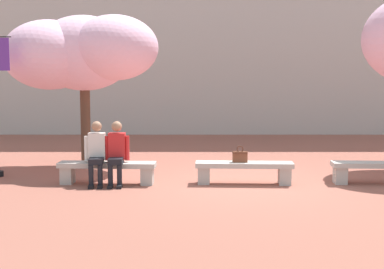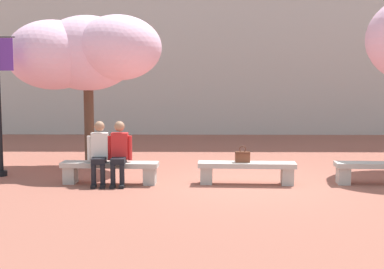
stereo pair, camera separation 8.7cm
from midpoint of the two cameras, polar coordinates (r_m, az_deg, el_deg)
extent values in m
plane|color=#8E5142|center=(11.07, 5.62, -5.27)|extent=(100.00, 100.00, 0.00)
cube|color=#B7B2A8|center=(22.13, 3.03, 14.15)|extent=(28.00, 4.00, 10.46)
cube|color=#ADA89E|center=(11.10, -8.99, -3.19)|extent=(2.01, 0.51, 0.10)
cube|color=#ADA89E|center=(11.33, -13.07, -4.23)|extent=(0.26, 0.35, 0.35)
cube|color=#ADA89E|center=(10.99, -4.74, -4.41)|extent=(0.26, 0.35, 0.35)
cube|color=#ADA89E|center=(11.00, 5.64, -3.23)|extent=(2.01, 0.51, 0.10)
cube|color=#ADA89E|center=(11.03, 1.33, -4.36)|extent=(0.26, 0.35, 0.35)
cube|color=#ADA89E|center=(11.11, 9.90, -4.38)|extent=(0.26, 0.35, 0.35)
cube|color=#ADA89E|center=(11.60, 19.62, -3.07)|extent=(2.01, 0.51, 0.10)
cube|color=#ADA89E|center=(11.43, 15.59, -4.21)|extent=(0.26, 0.35, 0.35)
cube|color=black|center=(10.80, -10.68, -5.49)|extent=(0.12, 0.23, 0.06)
cylinder|color=black|center=(10.81, -10.67, -4.33)|extent=(0.10, 0.10, 0.42)
cube|color=black|center=(10.78, -9.73, -5.49)|extent=(0.12, 0.23, 0.06)
cylinder|color=black|center=(10.80, -9.72, -4.33)|extent=(0.10, 0.10, 0.42)
cube|color=black|center=(10.94, -10.13, -2.77)|extent=(0.31, 0.42, 0.12)
cube|color=silver|center=(11.11, -10.04, -1.21)|extent=(0.36, 0.25, 0.54)
sphere|color=#A37556|center=(11.07, -10.08, 0.87)|extent=(0.21, 0.21, 0.21)
cylinder|color=silver|center=(11.12, -11.12, -1.44)|extent=(0.09, 0.09, 0.50)
cylinder|color=silver|center=(11.08, -8.97, -1.43)|extent=(0.09, 0.09, 0.50)
cube|color=black|center=(10.74, -8.68, -5.52)|extent=(0.10, 0.22, 0.06)
cylinder|color=black|center=(10.75, -8.65, -4.36)|extent=(0.10, 0.10, 0.42)
cube|color=black|center=(10.71, -7.72, -5.53)|extent=(0.10, 0.22, 0.06)
cylinder|color=black|center=(10.73, -7.69, -4.36)|extent=(0.10, 0.10, 0.42)
cube|color=black|center=(10.87, -8.07, -2.79)|extent=(0.29, 0.40, 0.12)
cube|color=red|center=(11.05, -7.94, -1.22)|extent=(0.34, 0.22, 0.54)
sphere|color=#A37556|center=(11.00, -7.97, 0.87)|extent=(0.21, 0.21, 0.21)
cylinder|color=red|center=(11.06, -9.03, -1.44)|extent=(0.09, 0.09, 0.50)
cylinder|color=red|center=(11.01, -6.87, -1.44)|extent=(0.09, 0.09, 0.50)
cube|color=brown|center=(10.98, 5.19, -2.39)|extent=(0.30, 0.14, 0.22)
cube|color=#552C1C|center=(10.96, 5.20, -1.93)|extent=(0.30, 0.15, 0.04)
torus|color=#4A2718|center=(10.96, 5.20, -1.56)|extent=(0.14, 0.02, 0.14)
cylinder|color=#513828|center=(13.40, -11.18, 0.75)|extent=(0.24, 0.24, 1.89)
ellipsoid|color=#EFB7D1|center=(13.35, -11.35, 8.50)|extent=(2.42, 2.15, 1.81)
ellipsoid|color=#EFB7D1|center=(13.39, -14.83, 8.21)|extent=(2.22, 2.26, 1.66)
ellipsoid|color=#EFB7D1|center=(12.93, -8.13, 9.15)|extent=(2.06, 2.08, 1.54)
cylinder|color=black|center=(12.58, -19.90, -3.94)|extent=(0.24, 0.24, 0.12)
cylinder|color=black|center=(12.35, -19.54, 9.79)|extent=(0.40, 0.02, 0.02)
cube|color=#5B2D8E|center=(12.33, -19.48, 8.07)|extent=(0.30, 0.02, 0.70)
camera|label=1|loc=(0.04, -90.23, -0.03)|focal=50.00mm
camera|label=2|loc=(0.04, 89.77, 0.03)|focal=50.00mm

